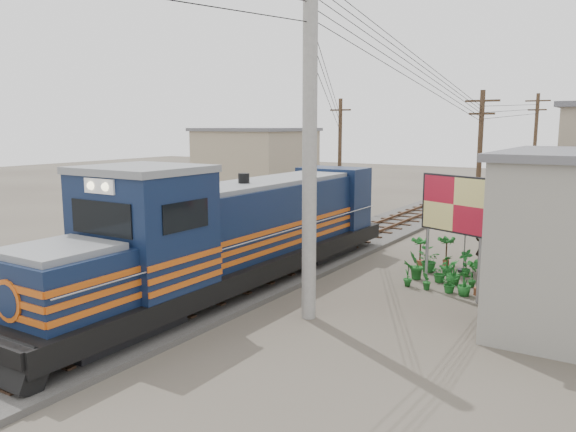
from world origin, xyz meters
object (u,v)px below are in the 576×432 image
Objects in this scene: billboard at (454,207)px; vendor at (485,247)px; market_umbrella at (466,217)px; locomotive at (233,235)px.

billboard is 4.17m from vendor.
market_umbrella is at bearing 120.35° from billboard.
locomotive is 4.39× the size of billboard.
vendor is at bearing 46.64° from locomotive.
market_umbrella is (5.85, 6.27, 0.26)m from locomotive.
locomotive reaches higher than vendor.
billboard reaches higher than market_umbrella.
locomotive is 9.17× the size of vendor.
billboard is 3.27m from market_umbrella.
locomotive reaches higher than billboard.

